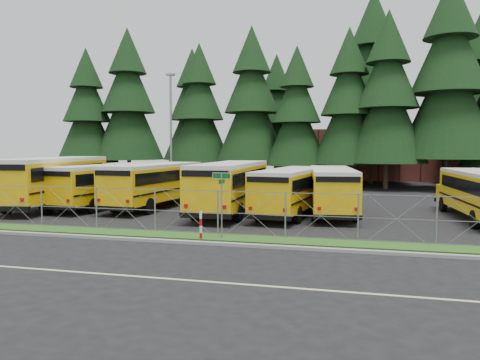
# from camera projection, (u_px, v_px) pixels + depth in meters

# --- Properties ---
(ground) EXTENTS (120.00, 120.00, 0.00)m
(ground) POSITION_uv_depth(u_px,v_px,m) (245.00, 232.00, 21.38)
(ground) COLOR black
(ground) RESTS_ON ground
(curb) EXTENTS (50.00, 0.25, 0.12)m
(curb) POSITION_uv_depth(u_px,v_px,m) (227.00, 244.00, 18.38)
(curb) COLOR gray
(curb) RESTS_ON ground
(grass_verge) EXTENTS (50.00, 1.40, 0.06)m
(grass_verge) POSITION_uv_depth(u_px,v_px,m) (236.00, 238.00, 19.73)
(grass_verge) COLOR #224A15
(grass_verge) RESTS_ON ground
(road_lane_line) EXTENTS (50.00, 0.12, 0.01)m
(road_lane_line) POSITION_uv_depth(u_px,v_px,m) (180.00, 280.00, 13.65)
(road_lane_line) COLOR beige
(road_lane_line) RESTS_ON ground
(chainlink_fence) EXTENTS (44.00, 0.10, 2.00)m
(chainlink_fence) POSITION_uv_depth(u_px,v_px,m) (240.00, 213.00, 20.34)
(chainlink_fence) COLOR gray
(chainlink_fence) RESTS_ON ground
(brick_building) EXTENTS (22.00, 10.00, 6.00)m
(brick_building) POSITION_uv_depth(u_px,v_px,m) (368.00, 154.00, 58.35)
(brick_building) COLOR brown
(brick_building) RESTS_ON ground
(bus_0) EXTENTS (4.44, 12.48, 3.20)m
(bus_0) POSITION_uv_depth(u_px,v_px,m) (57.00, 182.00, 30.36)
(bus_0) COLOR #E1A107
(bus_0) RESTS_ON ground
(bus_1) EXTENTS (3.81, 10.72, 2.75)m
(bus_1) POSITION_uv_depth(u_px,v_px,m) (110.00, 186.00, 30.39)
(bus_1) COLOR #E1A107
(bus_1) RESTS_ON ground
(bus_2) EXTENTS (3.42, 10.93, 2.82)m
(bus_2) POSITION_uv_depth(u_px,v_px,m) (158.00, 186.00, 30.10)
(bus_2) COLOR #E1A107
(bus_2) RESTS_ON ground
(bus_4) EXTENTS (2.85, 11.40, 2.98)m
(bus_4) POSITION_uv_depth(u_px,v_px,m) (232.00, 188.00, 27.55)
(bus_4) COLOR #E1A107
(bus_4) RESTS_ON ground
(bus_5) EXTENTS (3.60, 10.33, 2.65)m
(bus_5) POSITION_uv_depth(u_px,v_px,m) (293.00, 192.00, 26.70)
(bus_5) COLOR #E1A107
(bus_5) RESTS_ON ground
(bus_6) EXTENTS (3.59, 10.38, 2.66)m
(bus_6) POSITION_uv_depth(u_px,v_px,m) (332.00, 191.00, 27.07)
(bus_6) COLOR #E1A107
(bus_6) RESTS_ON ground
(bus_east) EXTENTS (3.03, 10.14, 2.62)m
(bus_east) POSITION_uv_depth(u_px,v_px,m) (479.00, 196.00, 24.73)
(bus_east) COLOR #E1A107
(bus_east) RESTS_ON ground
(street_sign) EXTENTS (0.83, 0.55, 2.81)m
(street_sign) POSITION_uv_depth(u_px,v_px,m) (222.00, 191.00, 19.53)
(street_sign) COLOR gray
(street_sign) RESTS_ON ground
(striped_bollard) EXTENTS (0.11, 0.11, 1.20)m
(striped_bollard) POSITION_uv_depth(u_px,v_px,m) (201.00, 226.00, 19.50)
(striped_bollard) COLOR #B20C0C
(striped_bollard) RESTS_ON ground
(light_standard) EXTENTS (0.70, 0.35, 10.14)m
(light_standard) POSITION_uv_depth(u_px,v_px,m) (171.00, 128.00, 40.07)
(light_standard) COLOR gray
(light_standard) RESTS_ON ground
(conifer_0) EXTENTS (6.70, 6.70, 14.82)m
(conifer_0) POSITION_uv_depth(u_px,v_px,m) (87.00, 115.00, 51.69)
(conifer_0) COLOR black
(conifer_0) RESTS_ON ground
(conifer_1) EXTENTS (7.70, 7.70, 17.04)m
(conifer_1) POSITION_uv_depth(u_px,v_px,m) (128.00, 105.00, 51.79)
(conifer_1) COLOR black
(conifer_1) RESTS_ON ground
(conifer_2) EXTENTS (6.89, 6.89, 15.23)m
(conifer_2) POSITION_uv_depth(u_px,v_px,m) (200.00, 113.00, 51.19)
(conifer_2) COLOR black
(conifer_2) RESTS_ON ground
(conifer_3) EXTENTS (7.48, 7.48, 16.54)m
(conifer_3) POSITION_uv_depth(u_px,v_px,m) (252.00, 105.00, 48.99)
(conifer_3) COLOR black
(conifer_3) RESTS_ON ground
(conifer_4) EXTENTS (6.31, 6.31, 13.95)m
(conifer_4) POSITION_uv_depth(u_px,v_px,m) (297.00, 116.00, 46.49)
(conifer_4) COLOR black
(conifer_4) RESTS_ON ground
(conifer_5) EXTENTS (6.95, 6.95, 15.36)m
(conifer_5) POSITION_uv_depth(u_px,v_px,m) (349.00, 108.00, 44.93)
(conifer_5) COLOR black
(conifer_5) RESTS_ON ground
(conifer_6) EXTENTS (7.44, 7.44, 16.45)m
(conifer_6) POSITION_uv_depth(u_px,v_px,m) (387.00, 100.00, 42.99)
(conifer_6) COLOR black
(conifer_6) RESTS_ON ground
(conifer_7) EXTENTS (8.74, 8.74, 19.32)m
(conifer_7) POSITION_uv_depth(u_px,v_px,m) (449.00, 83.00, 42.06)
(conifer_7) COLOR black
(conifer_7) RESTS_ON ground
(conifer_10) EXTENTS (7.23, 7.23, 15.98)m
(conifer_10) POSITION_uv_depth(u_px,v_px,m) (192.00, 114.00, 57.54)
(conifer_10) COLOR black
(conifer_10) RESTS_ON ground
(conifer_11) EXTENTS (6.74, 6.74, 14.90)m
(conifer_11) POSITION_uv_depth(u_px,v_px,m) (276.00, 117.00, 55.54)
(conifer_11) COLOR black
(conifer_11) RESTS_ON ground
(conifer_12) EXTENTS (9.27, 9.27, 20.50)m
(conifer_12) POSITION_uv_depth(u_px,v_px,m) (373.00, 87.00, 49.70)
(conifer_12) COLOR black
(conifer_12) RESTS_ON ground
(conifer_13) EXTENTS (8.10, 8.10, 17.92)m
(conifer_13) POSITION_uv_depth(u_px,v_px,m) (479.00, 98.00, 48.43)
(conifer_13) COLOR black
(conifer_13) RESTS_ON ground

